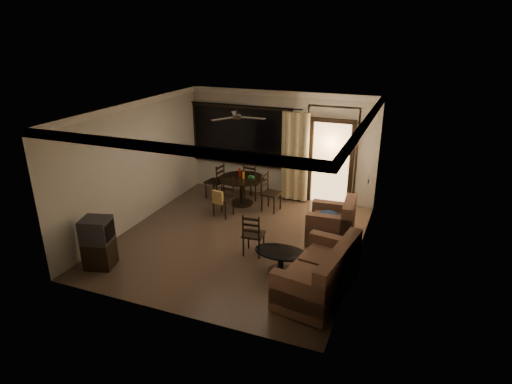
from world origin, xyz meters
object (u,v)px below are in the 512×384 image
at_px(dining_table, 242,183).
at_px(coffee_table, 281,258).
at_px(dining_chair_south, 223,204).
at_px(tv_cabinet, 98,243).
at_px(dining_chair_east, 271,200).
at_px(armchair, 334,224).
at_px(side_chair, 254,242).
at_px(dining_chair_west, 215,188).
at_px(dining_chair_north, 253,188).
at_px(sofa, 321,275).

xyz_separation_m(dining_table, coffee_table, (1.96, -2.77, -0.27)).
xyz_separation_m(dining_chair_south, tv_cabinet, (-1.18, -2.96, 0.19)).
relative_size(dining_table, tv_cabinet, 1.15).
distance_m(dining_chair_east, armchair, 2.07).
relative_size(dining_table, side_chair, 1.26).
height_order(dining_chair_east, tv_cabinet, tv_cabinet).
bearing_deg(armchair, dining_chair_east, 145.73).
xyz_separation_m(tv_cabinet, coffee_table, (3.27, 1.04, -0.21)).
relative_size(dining_table, dining_chair_south, 1.20).
bearing_deg(dining_chair_east, tv_cabinet, 158.51).
distance_m(armchair, side_chair, 1.79).
bearing_deg(armchair, dining_chair_west, 155.54).
bearing_deg(dining_chair_west, side_chair, 48.82).
height_order(dining_table, dining_chair_north, dining_chair_north).
distance_m(dining_chair_west, dining_chair_east, 1.67).
bearing_deg(tv_cabinet, sofa, -7.52).
distance_m(dining_chair_east, side_chair, 2.23).
distance_m(tv_cabinet, side_chair, 2.96).
bearing_deg(dining_table, dining_chair_north, 75.93).
height_order(dining_chair_west, dining_chair_east, same).
height_order(dining_table, coffee_table, dining_table).
height_order(dining_chair_west, dining_chair_south, same).
xyz_separation_m(sofa, side_chair, (-1.58, 0.88, -0.11)).
bearing_deg(dining_table, dining_chair_south, -98.69).
bearing_deg(dining_chair_south, side_chair, -38.50).
xyz_separation_m(armchair, coffee_table, (-0.65, -1.60, -0.10)).
distance_m(dining_chair_west, sofa, 4.94).
bearing_deg(dining_chair_east, sofa, -138.51).
bearing_deg(dining_chair_west, coffee_table, 52.47).
height_order(dining_chair_south, armchair, armchair).
relative_size(dining_chair_south, coffee_table, 0.96).
distance_m(dining_chair_east, coffee_table, 2.88).
bearing_deg(dining_chair_north, dining_chair_east, 149.03).
xyz_separation_m(dining_table, dining_chair_north, (0.12, 0.46, -0.28)).
distance_m(dining_chair_north, armchair, 2.98).
xyz_separation_m(coffee_table, side_chair, (-0.72, 0.45, -0.02)).
distance_m(dining_chair_west, armchair, 3.68).
bearing_deg(dining_chair_north, dining_chair_west, 28.19).
relative_size(dining_chair_east, coffee_table, 0.96).
distance_m(dining_chair_north, coffee_table, 3.72).
distance_m(dining_chair_north, sofa, 4.55).
relative_size(dining_chair_south, sofa, 0.51).
xyz_separation_m(dining_table, dining_chair_west, (-0.83, 0.12, -0.28)).
bearing_deg(dining_chair_west, sofa, 56.20).
xyz_separation_m(dining_table, sofa, (2.82, -3.20, -0.19)).
relative_size(dining_chair_west, dining_chair_east, 1.00).
relative_size(dining_chair_south, side_chair, 1.05).
bearing_deg(side_chair, tv_cabinet, 26.31).
height_order(dining_chair_east, coffee_table, dining_chair_east).
bearing_deg(dining_table, side_chair, -61.89).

